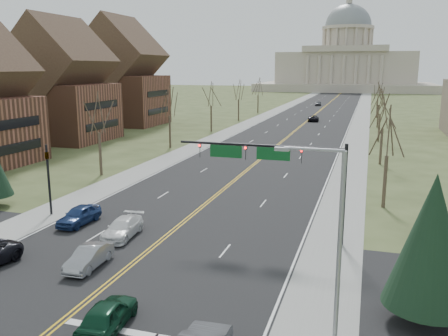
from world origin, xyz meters
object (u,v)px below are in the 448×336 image
Objects in this scene: car_sb_inner_second at (123,228)px; car_sb_outer_second at (79,215)px; signal_left at (48,172)px; car_nb_inner_lead at (107,315)px; car_sb_inner_lead at (89,257)px; car_far_nb at (313,118)px; signal_mast at (272,161)px; car_far_sb at (318,103)px; street_light at (333,241)px.

car_sb_inner_second is 4.97m from car_sb_outer_second.
signal_left is at bearing 155.20° from car_sb_inner_second.
car_nb_inner_lead reaches higher than car_sb_inner_lead.
car_sb_outer_second is 0.87× the size of car_far_nb.
car_far_sb is at bearing 94.51° from signal_mast.
car_sb_inner_lead is 133.44m from car_far_sb.
car_sb_inner_lead is at bearing -87.58° from car_sb_inner_second.
car_sb_inner_second reaches higher than car_sb_inner_lead.
signal_mast reaches higher than car_sb_outer_second.
signal_left reaches higher than car_sb_inner_lead.
street_light reaches higher than signal_left.
car_far_sb is (-4.94, 139.41, -0.03)m from car_nb_inner_lead.
car_nb_inner_lead is 1.04× the size of car_far_sb.
signal_left is 9.53m from car_sb_inner_second.
car_sb_outer_second is at bearing -174.27° from signal_mast.
car_far_nb is at bearing -84.23° from car_far_sb.
car_far_nb is (-6.02, 78.59, -5.06)m from signal_mast.
car_sb_outer_second is 1.05× the size of car_far_sb.
car_far_sb is at bearing 84.82° from car_sb_inner_second.
signal_mast is 2.80× the size of car_sb_outer_second.
car_nb_inner_lead reaches higher than car_far_sb.
signal_mast is 125.36m from car_far_sb.
street_light is 92.90m from car_far_nb.
car_nb_inner_lead is at bearing 87.07° from car_far_nb.
street_light is 1.82× the size of car_far_nb.
street_light is at bearing -28.70° from car_sb_outer_second.
car_nb_inner_lead is (-10.20, -1.05, -4.48)m from street_light.
car_sb_outer_second reaches higher than car_sb_inner_lead.
car_sb_inner_second is at bearing -70.18° from car_nb_inner_lead.
car_nb_inner_lead is at bearing -86.92° from car_far_sb.
car_nb_inner_lead is at bearing -50.11° from car_sb_outer_second.
signal_mast is at bearing -114.61° from car_nb_inner_lead.
signal_mast is at bearing 90.76° from car_far_nb.
signal_left is at bearing 150.88° from street_light.
signal_left is at bearing 159.65° from car_sb_outer_second.
signal_left is 1.45× the size of car_far_sb.
car_sb_outer_second reaches higher than car_nb_inner_lead.
car_sb_inner_second is at bearing 95.27° from car_sb_inner_lead.
car_far_nb is (9.15, 80.12, -0.04)m from car_sb_outer_second.
signal_left is 27.78m from street_light.
car_sb_inner_second is 81.79m from car_far_nb.
signal_left reaches higher than car_sb_outer_second.
car_nb_inner_lead is 16.58m from car_sb_outer_second.
signal_mast is 2.62× the size of car_sb_inner_second.
car_sb_inner_lead is (-4.84, 5.98, -0.06)m from car_nb_inner_lead.
car_sb_inner_lead is at bearing -50.78° from car_sb_outer_second.
car_nb_inner_lead is at bearing -108.63° from signal_mast.
street_light reaches higher than car_sb_outer_second.
signal_left is 1.48× the size of car_sb_inner_lead.
car_sb_outer_second is at bearing -21.99° from signal_left.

